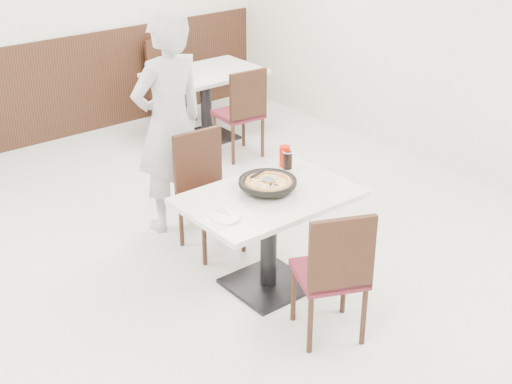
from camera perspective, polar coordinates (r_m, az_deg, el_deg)
floor at (r=5.33m, az=-2.87°, el=-7.35°), size 7.00×7.00×0.00m
wall_back at (r=7.74m, az=-18.96°, el=13.26°), size 6.00×0.04×2.80m
wall_right at (r=6.82m, az=18.15°, el=11.81°), size 0.04×7.00×2.80m
wainscot_back at (r=7.93m, az=-18.03°, el=7.27°), size 5.90×0.03×1.10m
main_table at (r=5.10m, az=1.01°, el=-4.00°), size 1.24×0.87×0.75m
chair_near at (r=4.61m, az=5.90°, el=-6.27°), size 0.56×0.56×0.95m
chair_far at (r=5.55m, az=-3.60°, el=-0.26°), size 0.45×0.45×0.95m
trivet at (r=4.94m, az=0.66°, el=0.12°), size 0.14×0.14×0.04m
pizza_pan at (r=4.96m, az=0.93°, el=0.51°), size 0.38×0.38×0.01m
pizza at (r=4.93m, az=1.01°, el=0.58°), size 0.36×0.36×0.02m
pizza_server at (r=4.93m, az=0.99°, el=1.02°), size 0.08×0.10×0.00m
napkin at (r=4.59m, az=-2.89°, el=-2.29°), size 0.18×0.18×0.00m
side_plate at (r=4.61m, az=-2.43°, el=-2.07°), size 0.20×0.20×0.01m
fork at (r=4.63m, az=-2.09°, el=-1.82°), size 0.06×0.17×0.00m
cola_glass at (r=5.31m, az=2.55°, el=2.54°), size 0.07×0.07×0.13m
red_cup at (r=5.34m, az=2.32°, el=2.88°), size 0.09×0.09×0.16m
diner_person at (r=5.79m, az=-6.95°, el=5.44°), size 0.68×0.46×1.83m
bg_table_right at (r=7.84m, az=-4.01°, el=6.93°), size 1.24×0.87×0.75m
bg_chair_right_near at (r=7.32m, az=-1.44°, el=6.43°), size 0.45×0.45×0.95m
bg_chair_right_far at (r=8.37m, az=-6.71°, el=8.79°), size 0.46×0.46×0.95m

